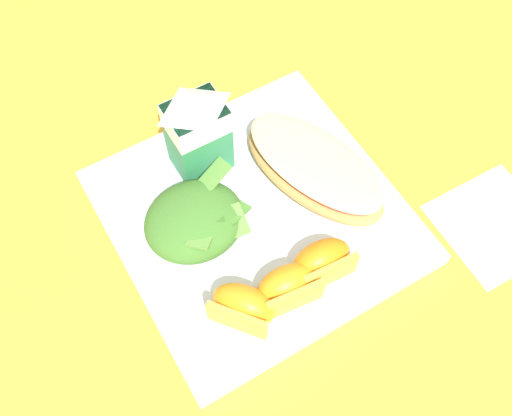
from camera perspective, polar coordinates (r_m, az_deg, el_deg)
ground at (r=0.64m, az=0.00°, el=-1.15°), size 3.00×3.00×0.00m
white_plate at (r=0.64m, az=0.00°, el=-0.80°), size 0.28×0.28×0.02m
cheesy_pizza_bread at (r=0.64m, az=5.43°, el=3.63°), size 0.13×0.19×0.04m
green_salad_pile at (r=0.60m, az=-5.66°, el=-1.16°), size 0.11×0.09×0.05m
milk_carton at (r=0.62m, az=-5.45°, el=7.31°), size 0.06×0.04×0.11m
orange_wedge_front at (r=0.56m, az=-1.21°, el=-9.09°), size 0.07×0.07×0.04m
orange_wedge_middle at (r=0.57m, az=2.99°, el=-7.25°), size 0.06×0.04×0.04m
orange_wedge_rear at (r=0.59m, az=6.14°, el=-4.94°), size 0.06×0.04×0.04m
paper_napkin at (r=0.69m, az=21.21°, el=-1.41°), size 0.11×0.11×0.00m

